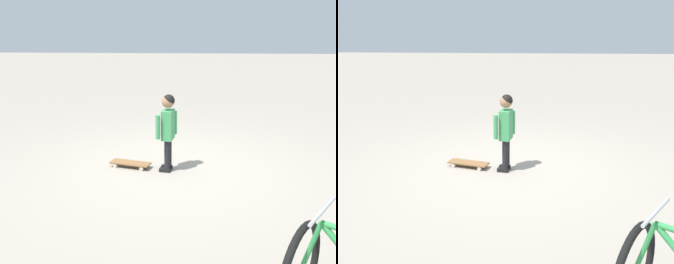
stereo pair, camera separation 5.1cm
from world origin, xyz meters
TOP-DOWN VIEW (x-y plane):
  - ground_plane at (0.00, 0.00)m, footprint 50.00×50.00m
  - child_person at (0.06, -0.09)m, footprint 0.34×0.27m
  - skateboard at (-0.03, -0.62)m, footprint 0.33×0.60m

SIDE VIEW (x-z plane):
  - ground_plane at x=0.00m, z-range 0.00..0.00m
  - skateboard at x=-0.03m, z-range 0.02..0.10m
  - child_person at x=0.06m, z-range 0.13..1.19m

